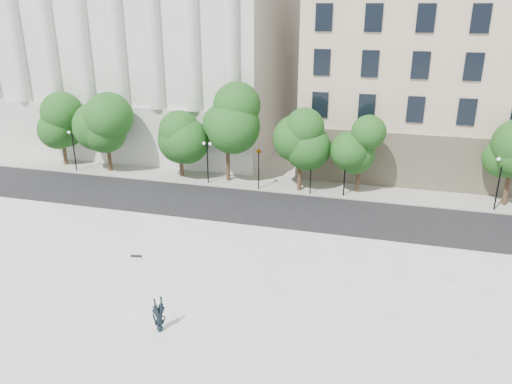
# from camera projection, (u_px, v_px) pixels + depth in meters

# --- Properties ---
(ground) EXTENTS (160.00, 160.00, 0.00)m
(ground) POSITION_uv_depth(u_px,v_px,m) (149.00, 350.00, 23.61)
(ground) COLOR #B0ADA6
(ground) RESTS_ON ground
(plaza) EXTENTS (44.00, 22.00, 0.45)m
(plaza) POSITION_uv_depth(u_px,v_px,m) (175.00, 311.00, 26.24)
(plaza) COLOR white
(plaza) RESTS_ON ground
(street) EXTENTS (60.00, 8.00, 0.02)m
(street) POSITION_uv_depth(u_px,v_px,m) (252.00, 209.00, 39.85)
(street) COLOR black
(street) RESTS_ON ground
(far_sidewalk) EXTENTS (60.00, 4.00, 0.12)m
(far_sidewalk) POSITION_uv_depth(u_px,v_px,m) (269.00, 184.00, 45.24)
(far_sidewalk) COLOR #B4B0A6
(far_sidewalk) RESTS_ON ground
(building_west) EXTENTS (31.50, 27.65, 25.60)m
(building_west) POSITION_uv_depth(u_px,v_px,m) (158.00, 26.00, 58.00)
(building_west) COLOR silver
(building_west) RESTS_ON ground
(building_east) EXTENTS (36.00, 26.15, 23.00)m
(building_east) POSITION_uv_depth(u_px,v_px,m) (500.00, 48.00, 49.86)
(building_east) COLOR beige
(building_east) RESTS_ON ground
(traffic_light_west) EXTENTS (0.89, 1.97, 4.28)m
(traffic_light_west) POSITION_uv_depth(u_px,v_px,m) (259.00, 149.00, 42.53)
(traffic_light_west) COLOR black
(traffic_light_west) RESTS_ON ground
(traffic_light_east) EXTENTS (0.82, 1.64, 4.15)m
(traffic_light_east) POSITION_uv_depth(u_px,v_px,m) (312.00, 154.00, 41.46)
(traffic_light_east) COLOR black
(traffic_light_east) RESTS_ON ground
(person_lying) EXTENTS (1.72, 1.81, 0.50)m
(person_lying) POSITION_uv_depth(u_px,v_px,m) (160.00, 326.00, 24.24)
(person_lying) COLOR black
(person_lying) RESTS_ON plaza
(skateboard) EXTENTS (0.72, 0.31, 0.07)m
(skateboard) POSITION_uv_depth(u_px,v_px,m) (136.00, 256.00, 31.40)
(skateboard) COLOR black
(skateboard) RESTS_ON plaza
(street_trees) EXTENTS (44.77, 5.17, 7.16)m
(street_trees) POSITION_uv_depth(u_px,v_px,m) (225.00, 131.00, 44.25)
(street_trees) COLOR #382619
(street_trees) RESTS_ON ground
(lamp_posts) EXTENTS (38.53, 0.28, 4.45)m
(lamp_posts) POSITION_uv_depth(u_px,v_px,m) (273.00, 158.00, 42.82)
(lamp_posts) COLOR black
(lamp_posts) RESTS_ON ground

